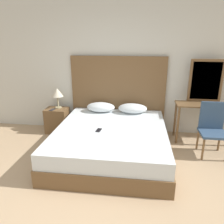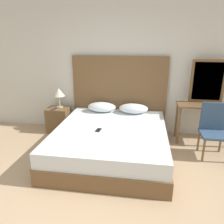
{
  "view_description": "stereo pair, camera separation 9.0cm",
  "coord_description": "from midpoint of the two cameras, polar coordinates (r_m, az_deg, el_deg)",
  "views": [
    {
      "loc": [
        0.57,
        -1.98,
        1.95
      ],
      "look_at": [
        0.12,
        1.54,
        0.75
      ],
      "focal_mm": 35.0,
      "sensor_mm": 36.0,
      "label": 1
    },
    {
      "loc": [
        0.66,
        -1.96,
        1.95
      ],
      "look_at": [
        0.12,
        1.54,
        0.75
      ],
      "focal_mm": 35.0,
      "sensor_mm": 36.0,
      "label": 2
    }
  ],
  "objects": [
    {
      "name": "wall_back",
      "position": [
        4.66,
        1.1,
        11.22
      ],
      "size": [
        10.0,
        0.06,
        2.7
      ],
      "color": "silver",
      "rests_on": "ground_plane"
    },
    {
      "name": "bed",
      "position": [
        3.84,
        0.43,
        -7.67
      ],
      "size": [
        1.89,
        2.14,
        0.5
      ],
      "color": "brown",
      "rests_on": "ground_plane"
    },
    {
      "name": "phone_on_nightstand",
      "position": [
        4.76,
        -14.49,
        0.71
      ],
      "size": [
        0.1,
        0.16,
        0.01
      ],
      "color": "#232328",
      "rests_on": "nightstand"
    },
    {
      "name": "ground_plane",
      "position": [
        2.84,
        -6.87,
        -24.91
      ],
      "size": [
        16.0,
        16.0,
        0.0
      ],
      "primitive_type": "plane",
      "color": "tan"
    },
    {
      "name": "vanity_desk",
      "position": [
        4.55,
        23.89,
        0.09
      ],
      "size": [
        1.09,
        0.43,
        0.77
      ],
      "color": "brown",
      "rests_on": "ground_plane"
    },
    {
      "name": "vanity_mirror",
      "position": [
        4.6,
        24.21,
        7.33
      ],
      "size": [
        0.63,
        0.03,
        0.82
      ],
      "color": "brown",
      "rests_on": "vanity_desk"
    },
    {
      "name": "headboard",
      "position": [
        4.67,
        2.4,
        4.47
      ],
      "size": [
        1.99,
        0.05,
        1.62
      ],
      "color": "brown",
      "rests_on": "ground_plane"
    },
    {
      "name": "pillow_right",
      "position": [
        4.46,
        6.21,
        0.91
      ],
      "size": [
        0.58,
        0.35,
        0.19
      ],
      "color": "silver",
      "rests_on": "bed"
    },
    {
      "name": "table_lamp",
      "position": [
        4.8,
        -13.22,
        4.96
      ],
      "size": [
        0.25,
        0.25,
        0.43
      ],
      "color": "tan",
      "rests_on": "nightstand"
    },
    {
      "name": "phone_on_bed",
      "position": [
        3.64,
        -2.86,
        -4.73
      ],
      "size": [
        0.09,
        0.16,
        0.01
      ],
      "color": "black",
      "rests_on": "bed"
    },
    {
      "name": "nightstand",
      "position": [
        4.91,
        -13.24,
        -1.98
      ],
      "size": [
        0.46,
        0.37,
        0.53
      ],
      "color": "brown",
      "rests_on": "ground_plane"
    },
    {
      "name": "pillow_left",
      "position": [
        4.53,
        -2.13,
        1.3
      ],
      "size": [
        0.58,
        0.35,
        0.19
      ],
      "color": "silver",
      "rests_on": "bed"
    },
    {
      "name": "chair",
      "position": [
        4.15,
        25.56,
        -3.64
      ],
      "size": [
        0.44,
        0.43,
        0.92
      ],
      "color": "#334C6B",
      "rests_on": "ground_plane"
    }
  ]
}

